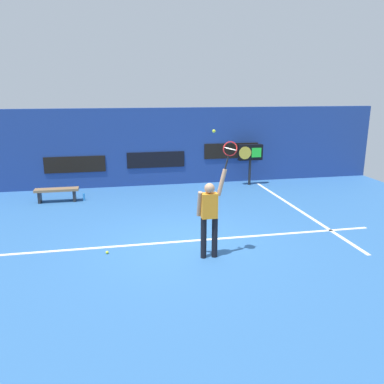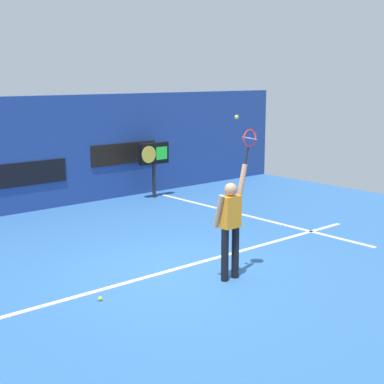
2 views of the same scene
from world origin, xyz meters
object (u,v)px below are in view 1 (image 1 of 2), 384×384
object	(u,v)px
water_bottle	(84,197)
spare_ball	(107,252)
court_bench	(57,192)
tennis_player	(209,214)
tennis_racket	(230,150)
tennis_ball	(214,131)
scoreboard_clock	(250,154)

from	to	relation	value
water_bottle	spare_ball	bearing A→B (deg)	-80.18
court_bench	tennis_player	bearing A→B (deg)	-53.67
tennis_player	tennis_racket	world-z (taller)	tennis_racket
tennis_player	water_bottle	xyz separation A→B (m)	(-3.03, 5.28, -0.89)
court_bench	spare_ball	distance (m)	4.95
water_bottle	spare_ball	xyz separation A→B (m)	(0.81, -4.66, -0.09)
tennis_player	water_bottle	bearing A→B (deg)	119.85
tennis_player	tennis_ball	distance (m)	1.78
tennis_racket	court_bench	xyz separation A→B (m)	(-4.30, 5.28, -2.04)
tennis_player	spare_ball	world-z (taller)	tennis_player
tennis_racket	water_bottle	size ratio (longest dim) A/B	2.61
scoreboard_clock	tennis_player	bearing A→B (deg)	-116.62
tennis_ball	court_bench	world-z (taller)	tennis_ball
water_bottle	spare_ball	size ratio (longest dim) A/B	3.53
spare_ball	scoreboard_clock	bearing A→B (deg)	46.55
tennis_ball	water_bottle	distance (m)	6.71
tennis_player	spare_ball	distance (m)	2.51
tennis_player	scoreboard_clock	distance (m)	7.05
spare_ball	water_bottle	bearing A→B (deg)	99.82
tennis_ball	spare_ball	xyz separation A→B (m)	(-2.28, 0.67, -2.75)
spare_ball	court_bench	bearing A→B (deg)	109.61
spare_ball	tennis_racket	bearing A→B (deg)	-13.31
tennis_ball	spare_ball	bearing A→B (deg)	163.63
tennis_player	water_bottle	world-z (taller)	tennis_player
scoreboard_clock	court_bench	xyz separation A→B (m)	(-7.04, -1.03, -0.87)
tennis_racket	water_bottle	distance (m)	6.70
tennis_ball	tennis_player	bearing A→B (deg)	141.11
tennis_racket	court_bench	size ratio (longest dim) A/B	0.45
tennis_player	scoreboard_clock	xyz separation A→B (m)	(3.16, 6.30, 0.20)
tennis_racket	tennis_ball	xyz separation A→B (m)	(-0.36, -0.05, 0.41)
tennis_racket	scoreboard_clock	bearing A→B (deg)	66.54
tennis_ball	scoreboard_clock	distance (m)	7.24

